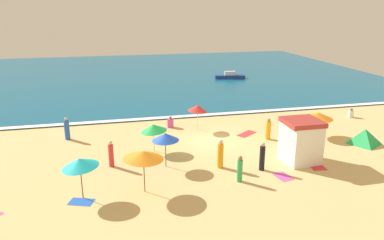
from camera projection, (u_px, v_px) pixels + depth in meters
ground_plane at (214, 140)px, 27.22m from camera, size 60.00×60.00×0.00m
ocean_water at (159, 74)px, 53.24m from camera, size 60.00×44.00×0.10m
wave_breaker_foam at (194, 115)px, 33.05m from camera, size 57.00×0.70×0.01m
lifeguard_cabana at (301, 141)px, 23.17m from camera, size 2.22×2.18×2.78m
beach_umbrella_0 at (198, 108)px, 29.07m from camera, size 1.84×1.81×2.12m
beach_umbrella_1 at (318, 115)px, 27.67m from camera, size 2.26×2.27×1.90m
beach_umbrella_2 at (80, 163)px, 18.51m from camera, size 2.09×2.05×2.31m
beach_umbrella_3 at (153, 128)px, 24.76m from camera, size 1.89×1.85×2.01m
beach_umbrella_4 at (143, 155)px, 19.13m from camera, size 2.22×2.20×2.38m
beach_umbrella_5 at (165, 137)px, 22.27m from camera, size 2.00×1.99×2.20m
beach_tent at (365, 136)px, 26.41m from camera, size 2.36×2.39×1.12m
beachgoer_0 at (220, 155)px, 22.45m from camera, size 0.52×0.52×1.82m
beachgoer_1 at (351, 113)px, 32.79m from camera, size 0.44×0.44×0.83m
beachgoer_2 at (111, 154)px, 22.60m from camera, size 0.43×0.43×1.69m
beachgoer_3 at (170, 123)px, 30.09m from camera, size 0.55×0.55×0.92m
beachgoer_4 at (268, 130)px, 27.29m from camera, size 0.39×0.39×1.59m
beachgoer_5 at (67, 129)px, 27.26m from camera, size 0.53×0.53×1.70m
beachgoer_7 at (240, 169)px, 20.70m from camera, size 0.41×0.41×1.54m
beachgoer_8 at (262, 157)px, 22.11m from camera, size 0.46×0.46×1.77m
beach_towel_0 at (315, 165)px, 23.07m from camera, size 1.04×1.80×0.01m
beach_towel_1 at (81, 202)px, 18.70m from camera, size 1.41×1.13×0.01m
beach_towel_2 at (247, 134)px, 28.62m from camera, size 1.88×1.65×0.01m
beach_towel_3 at (283, 177)px, 21.47m from camera, size 0.98×1.28×0.01m
small_boat_0 at (230, 76)px, 49.81m from camera, size 4.14×1.70×0.97m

